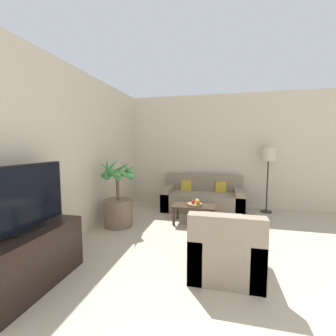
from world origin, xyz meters
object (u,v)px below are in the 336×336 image
tv_console (28,259)px  apple_red (193,202)px  fruit_bowl (194,204)px  orange_fruit (198,202)px  sofa_loveseat (203,198)px  ottoman (220,230)px  coffee_table (194,208)px  floor_lamp (268,158)px  television (24,198)px  potted_palm (118,204)px  apple_green (197,200)px  armchair (225,251)px

tv_console → apple_red: tv_console is taller
fruit_bowl → orange_fruit: 0.10m
sofa_loveseat → ottoman: (0.41, -1.72, -0.07)m
sofa_loveseat → coffee_table: 0.95m
floor_lamp → apple_red: floor_lamp is taller
sofa_loveseat → apple_red: size_ratio=27.30×
television → coffee_table: (1.45, 2.34, -0.65)m
floor_lamp → apple_red: (-1.50, -1.17, -0.77)m
television → orange_fruit: bearing=55.8°
potted_palm → tv_console: bearing=-93.4°
tv_console → ottoman: bearing=38.9°
floor_lamp → coffee_table: 2.06m
coffee_table → ottoman: (0.49, -0.77, -0.11)m
coffee_table → apple_red: apple_red is taller
apple_green → orange_fruit: (0.02, -0.10, 0.00)m
floor_lamp → ottoman: bearing=-118.1°
television → potted_palm: bearing=86.7°
apple_red → apple_green: size_ratio=0.83×
potted_palm → apple_red: potted_palm is taller
fruit_bowl → apple_red: (-0.02, -0.02, 0.05)m
apple_green → ottoman: 0.93m
fruit_bowl → apple_green: (0.05, 0.07, 0.06)m
apple_green → armchair: bearing=-73.0°
potted_palm → armchair: size_ratio=1.59×
fruit_bowl → ottoman: bearing=-55.9°
tv_console → television: television is taller
potted_palm → orange_fruit: potted_palm is taller
apple_red → orange_fruit: size_ratio=0.78×
sofa_loveseat → ottoman: 1.76m
apple_green → ottoman: size_ratio=0.12×
tv_console → apple_green: tv_console is taller
tv_console → floor_lamp: floor_lamp is taller
tv_console → orange_fruit: bearing=55.7°
coffee_table → armchair: bearing=-70.9°
tv_console → potted_palm: size_ratio=0.87×
potted_palm → coffee_table: size_ratio=1.61×
potted_palm → apple_red: size_ratio=19.62×
tv_console → armchair: bearing=20.7°
television → sofa_loveseat: bearing=64.9°
sofa_loveseat → coffee_table: sofa_loveseat is taller
orange_fruit → fruit_bowl: bearing=152.8°
sofa_loveseat → fruit_bowl: 1.01m
potted_palm → coffee_table: potted_palm is taller
orange_fruit → ottoman: 0.83m
fruit_bowl → television: bearing=-122.7°
orange_fruit → armchair: armchair is taller
sofa_loveseat → floor_lamp: bearing=6.1°
television → sofa_loveseat: (1.54, 3.29, -0.68)m
potted_palm → floor_lamp: floor_lamp is taller
tv_console → apple_green: bearing=57.2°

